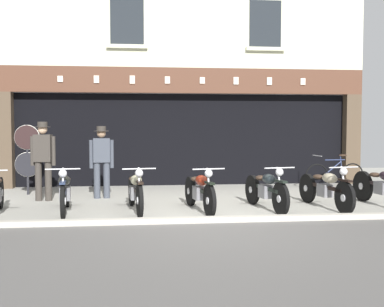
{
  "coord_description": "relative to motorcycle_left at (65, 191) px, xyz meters",
  "views": [
    {
      "loc": [
        -1.23,
        -7.84,
        1.67
      ],
      "look_at": [
        -0.06,
        2.81,
        1.05
      ],
      "focal_mm": 43.38,
      "sensor_mm": 36.0,
      "label": 1
    }
  ],
  "objects": [
    {
      "name": "leaning_bicycle",
      "position": [
        6.75,
        2.97,
        -0.06
      ],
      "size": [
        1.74,
        0.5,
        0.93
      ],
      "rotation": [
        0.0,
        0.0,
        1.67
      ],
      "color": "black",
      "rests_on": "ground"
    },
    {
      "name": "shopkeeper_center",
      "position": [
        0.56,
        1.77,
        0.51
      ],
      "size": [
        0.56,
        0.35,
        1.68
      ],
      "rotation": [
        0.0,
        0.0,
        3.24
      ],
      "color": "#3D424C",
      "rests_on": "ground"
    },
    {
      "name": "motorcycle_right",
      "position": [
        5.23,
        -0.08,
        -0.0
      ],
      "size": [
        0.62,
        2.07,
        0.91
      ],
      "rotation": [
        0.0,
        0.0,
        3.28
      ],
      "color": "black",
      "rests_on": "ground"
    },
    {
      "name": "advert_board_far",
      "position": [
        5.92,
        4.09,
        1.34
      ],
      "size": [
        0.79,
        0.03,
        1.0
      ],
      "color": "beige"
    },
    {
      "name": "ground",
      "position": [
        2.71,
        -2.29,
        -0.46
      ],
      "size": [
        22.24,
        22.0,
        0.18
      ],
      "color": "#9F9D93"
    },
    {
      "name": "motorcycle_center_right",
      "position": [
        3.98,
        -0.1,
        -0.01
      ],
      "size": [
        0.62,
        1.95,
        0.9
      ],
      "rotation": [
        0.0,
        0.0,
        3.31
      ],
      "color": "black",
      "rests_on": "ground"
    },
    {
      "name": "advert_board_near",
      "position": [
        4.63,
        4.09,
        1.27
      ],
      "size": [
        0.65,
        0.03,
        0.92
      ],
      "color": "silver"
    },
    {
      "name": "motorcycle_center_left",
      "position": [
        1.36,
        0.0,
        -0.0
      ],
      "size": [
        0.62,
        1.98,
        0.92
      ],
      "rotation": [
        0.0,
        0.0,
        3.27
      ],
      "color": "black",
      "rests_on": "ground"
    },
    {
      "name": "motorcycle_left",
      "position": [
        0.0,
        0.0,
        0.0
      ],
      "size": [
        0.62,
        1.95,
        0.92
      ],
      "rotation": [
        0.0,
        0.0,
        3.24
      ],
      "color": "black",
      "rests_on": "ground"
    },
    {
      "name": "motorcycle_center",
      "position": [
        2.62,
        -0.14,
        -0.01
      ],
      "size": [
        0.62,
        1.94,
        0.9
      ],
      "rotation": [
        0.0,
        0.0,
        3.3
      ],
      "color": "black",
      "rests_on": "ground"
    },
    {
      "name": "motorcycle_far_right",
      "position": [
        6.49,
        -0.02,
        0.01
      ],
      "size": [
        0.62,
        2.07,
        0.94
      ],
      "rotation": [
        0.0,
        0.0,
        3.25
      ],
      "color": "black",
      "rests_on": "ground"
    },
    {
      "name": "tyre_sign_pole",
      "position": [
        -1.3,
        2.53,
        0.63
      ],
      "size": [
        0.61,
        0.06,
        1.72
      ],
      "color": "#232328",
      "rests_on": "ground"
    },
    {
      "name": "shop_facade",
      "position": [
        2.71,
        5.73,
        1.23
      ],
      "size": [
        10.54,
        4.42,
        5.96
      ],
      "color": "black",
      "rests_on": "ground"
    },
    {
      "name": "salesman_left",
      "position": [
        -0.72,
        1.53,
        0.57
      ],
      "size": [
        0.56,
        0.35,
        1.78
      ],
      "rotation": [
        0.0,
        0.0,
        3.06
      ],
      "color": "#38332D",
      "rests_on": "ground"
    }
  ]
}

